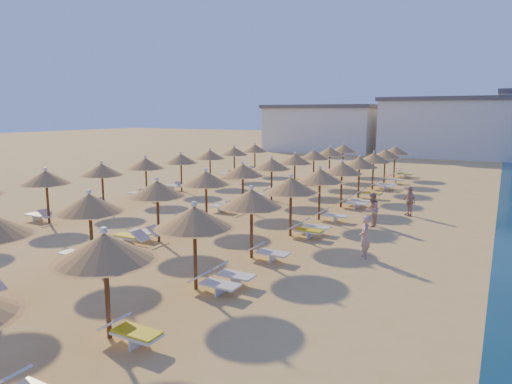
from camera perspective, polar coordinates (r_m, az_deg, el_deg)
The scene contains 9 objects.
ground at distance 20.24m, azimuth -2.40°, elevation -5.62°, with size 220.00×220.00×0.00m, color tan.
hotel_blocks at distance 62.34m, azimuth 22.74°, elevation 7.55°, with size 45.20×10.52×8.10m.
parasol_row_east at distance 23.23m, azimuth 7.99°, elevation 1.95°, with size 2.49×37.97×2.77m.
parasol_row_west at distance 25.16m, azimuth -1.66°, elevation 2.64°, with size 2.49×37.97×2.77m.
parasol_row_inland at distance 30.63m, azimuth -11.41°, elevation 3.75°, with size 2.49×27.33×2.77m.
loungers at distance 25.51m, azimuth -0.63°, elevation -1.57°, with size 14.53×36.97×0.66m.
beachgoer_c at distance 25.51m, azimuth 18.62°, elevation -1.07°, with size 0.93×0.39×1.58m, color tan.
beachgoer_a at distance 17.64m, azimuth 13.43°, elevation -5.50°, with size 0.59×0.39×1.62m, color tan.
beachgoer_b at distance 22.60m, azimuth 14.27°, elevation -2.13°, with size 0.80×0.62×1.65m, color tan.
Camera 1 is at (10.07, -16.71, 5.40)m, focal length 32.00 mm.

